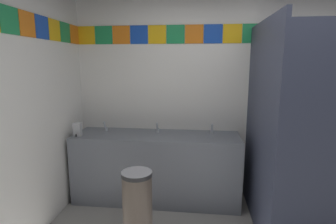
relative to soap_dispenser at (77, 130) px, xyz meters
name	(u,v)px	position (x,y,z in m)	size (l,w,h in m)	color
wall_back	(230,90)	(1.79, 0.49, 0.43)	(3.85, 0.09, 2.67)	white
vanity_counter	(157,166)	(0.91, 0.16, -0.48)	(1.99, 0.57, 0.83)	slate
faucet_left	(106,127)	(0.25, 0.25, -0.03)	(0.04, 0.10, 0.14)	silver
faucet_center	(158,129)	(0.91, 0.25, -0.03)	(0.04, 0.10, 0.14)	silver
faucet_right	(212,130)	(1.58, 0.25, -0.03)	(0.04, 0.10, 0.14)	silver
soap_dispenser	(77,130)	(0.00, 0.00, 0.00)	(0.09, 0.09, 0.16)	#B7BABF
stall_divider	(286,134)	(2.21, -0.45, 0.14)	(0.92, 1.31, 2.09)	#33384C
toilet	(297,186)	(2.54, 0.06, -0.60)	(0.39, 0.49, 0.74)	white
trash_bin	(137,205)	(0.85, -0.62, -0.57)	(0.29, 0.29, 0.68)	brown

